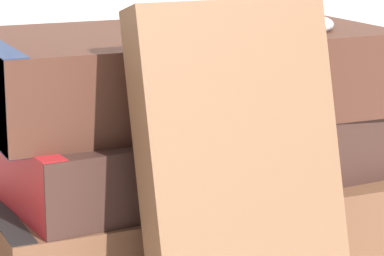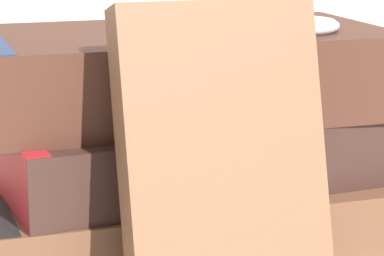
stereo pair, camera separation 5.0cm
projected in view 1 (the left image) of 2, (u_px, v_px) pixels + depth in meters
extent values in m
cube|color=brown|center=(193.00, 221.00, 0.51)|extent=(0.24, 0.13, 0.05)
cube|color=#331E19|center=(205.00, 141.00, 0.51)|extent=(0.25, 0.15, 0.04)
cube|color=maroon|center=(13.00, 168.00, 0.46)|extent=(0.02, 0.12, 0.04)
cube|color=#422319|center=(181.00, 72.00, 0.50)|extent=(0.22, 0.12, 0.05)
cube|color=brown|center=(241.00, 175.00, 0.41)|extent=(0.09, 0.06, 0.16)
cylinder|color=silver|center=(286.00, 24.00, 0.50)|extent=(0.05, 0.05, 0.01)
torus|color=#B2B2B7|center=(286.00, 24.00, 0.50)|extent=(0.05, 0.05, 0.01)
sphere|color=#B2B2B7|center=(264.00, 19.00, 0.52)|extent=(0.01, 0.01, 0.01)
torus|color=#ADADB2|center=(69.00, 196.00, 0.63)|extent=(0.07, 0.07, 0.00)
cylinder|color=#ADADB2|center=(25.00, 196.00, 0.63)|extent=(0.02, 0.01, 0.00)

